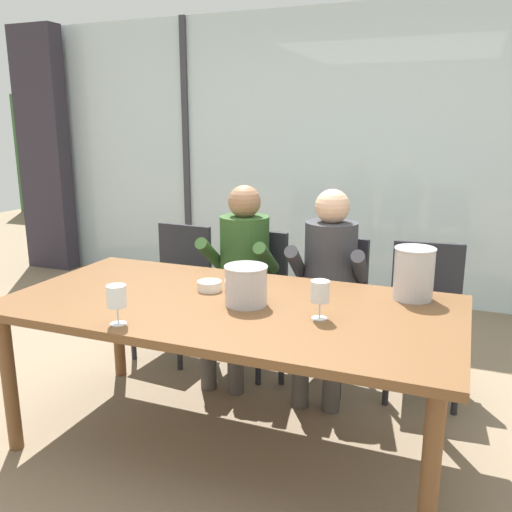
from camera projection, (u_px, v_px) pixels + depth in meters
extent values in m
plane|color=#847056|center=(291.00, 364.00, 3.69)|extent=(14.00, 14.00, 0.00)
cube|color=silver|center=(350.00, 157.00, 4.88)|extent=(7.38, 0.03, 2.60)
cube|color=#38383D|center=(187.00, 154.00, 5.46)|extent=(0.06, 0.06, 2.60)
cube|color=#386633|center=(402.00, 159.00, 8.48)|extent=(13.38, 2.40, 2.11)
cube|color=#332D38|center=(44.00, 151.00, 5.91)|extent=(0.56, 0.20, 2.60)
cube|color=brown|center=(229.00, 306.00, 2.61)|extent=(2.18, 1.09, 0.04)
cylinder|color=brown|center=(9.00, 383.00, 2.65)|extent=(0.07, 0.07, 0.72)
cylinder|color=brown|center=(430.00, 477.00, 1.95)|extent=(0.07, 0.07, 0.72)
cylinder|color=brown|center=(118.00, 322.00, 3.46)|extent=(0.07, 0.07, 0.72)
cylinder|color=brown|center=(444.00, 374.00, 2.75)|extent=(0.07, 0.07, 0.72)
cube|color=#232328|center=(170.00, 291.00, 3.75)|extent=(0.47, 0.47, 0.03)
cube|color=#232328|center=(185.00, 254.00, 3.87)|extent=(0.42, 0.06, 0.42)
cylinder|color=#232328|center=(133.00, 328.00, 3.72)|extent=(0.04, 0.04, 0.45)
cylinder|color=#232328|center=(179.00, 337.00, 3.56)|extent=(0.04, 0.04, 0.45)
cylinder|color=#232328|center=(165.00, 311.00, 4.05)|extent=(0.04, 0.04, 0.45)
cylinder|color=#232328|center=(208.00, 319.00, 3.89)|extent=(0.04, 0.04, 0.45)
cube|color=#232328|center=(245.00, 300.00, 3.55)|extent=(0.48, 0.48, 0.03)
cube|color=#232328|center=(259.00, 261.00, 3.67)|extent=(0.42, 0.07, 0.42)
cylinder|color=#232328|center=(206.00, 340.00, 3.52)|extent=(0.04, 0.04, 0.45)
cylinder|color=#232328|center=(258.00, 350.00, 3.36)|extent=(0.04, 0.04, 0.45)
cylinder|color=#232328|center=(234.00, 321.00, 3.85)|extent=(0.04, 0.04, 0.45)
cylinder|color=#232328|center=(283.00, 330.00, 3.69)|extent=(0.04, 0.04, 0.45)
cube|color=#232328|center=(323.00, 310.00, 3.37)|extent=(0.50, 0.50, 0.03)
cube|color=#232328|center=(336.00, 268.00, 3.48)|extent=(0.42, 0.10, 0.42)
cylinder|color=#232328|center=(281.00, 350.00, 3.36)|extent=(0.04, 0.04, 0.45)
cylinder|color=#232328|center=(339.00, 364.00, 3.17)|extent=(0.04, 0.04, 0.45)
cylinder|color=#232328|center=(307.00, 331.00, 3.68)|extent=(0.04, 0.04, 0.45)
cylinder|color=#232328|center=(361.00, 342.00, 3.49)|extent=(0.04, 0.04, 0.45)
cube|color=#232328|center=(425.00, 321.00, 3.17)|extent=(0.48, 0.48, 0.03)
cube|color=#232328|center=(427.00, 276.00, 3.31)|extent=(0.42, 0.07, 0.42)
cylinder|color=#232328|center=(387.00, 368.00, 3.11)|extent=(0.04, 0.04, 0.45)
cylinder|color=#232328|center=(457.00, 377.00, 3.00)|extent=(0.04, 0.04, 0.45)
cylinder|color=#232328|center=(391.00, 343.00, 3.46)|extent=(0.04, 0.04, 0.45)
cylinder|color=#232328|center=(454.00, 350.00, 3.35)|extent=(0.04, 0.04, 0.45)
cylinder|color=#2D5123|center=(245.00, 256.00, 3.52)|extent=(0.33, 0.33, 0.52)
sphere|color=#936B4C|center=(244.00, 202.00, 3.43)|extent=(0.21, 0.21, 0.21)
cube|color=#47423D|center=(221.00, 301.00, 3.43)|extent=(0.14, 0.40, 0.13)
cube|color=#47423D|center=(247.00, 305.00, 3.37)|extent=(0.14, 0.40, 0.13)
cylinder|color=#47423D|center=(208.00, 352.00, 3.31)|extent=(0.10, 0.10, 0.48)
cylinder|color=#47423D|center=(236.00, 356.00, 3.25)|extent=(0.10, 0.10, 0.48)
cylinder|color=#2D5123|center=(210.00, 254.00, 3.46)|extent=(0.09, 0.33, 0.26)
cylinder|color=#2D5123|center=(267.00, 258.00, 3.34)|extent=(0.09, 0.33, 0.26)
cylinder|color=#38383D|center=(330.00, 264.00, 3.31)|extent=(0.35, 0.35, 0.52)
sphere|color=#DBAD89|center=(332.00, 207.00, 3.23)|extent=(0.21, 0.21, 0.21)
cube|color=#47423D|center=(309.00, 313.00, 3.22)|extent=(0.16, 0.41, 0.13)
cube|color=#47423D|center=(339.00, 316.00, 3.17)|extent=(0.16, 0.41, 0.13)
cylinder|color=#47423D|center=(300.00, 367.00, 3.09)|extent=(0.10, 0.10, 0.48)
cylinder|color=#47423D|center=(332.00, 371.00, 3.04)|extent=(0.10, 0.10, 0.48)
cylinder|color=#38383D|center=(296.00, 262.00, 3.25)|extent=(0.11, 0.33, 0.26)
cylinder|color=#38383D|center=(360.00, 267.00, 3.14)|extent=(0.11, 0.33, 0.26)
cylinder|color=#B7B7BC|center=(414.00, 274.00, 2.63)|extent=(0.19, 0.19, 0.25)
torus|color=silver|center=(416.00, 249.00, 2.60)|extent=(0.20, 0.20, 0.01)
cylinder|color=#B7B7BC|center=(246.00, 286.00, 2.55)|extent=(0.20, 0.20, 0.19)
torus|color=silver|center=(246.00, 267.00, 2.53)|extent=(0.21, 0.21, 0.01)
cylinder|color=silver|center=(209.00, 286.00, 2.78)|extent=(0.13, 0.13, 0.05)
cylinder|color=silver|center=(118.00, 324.00, 2.32)|extent=(0.07, 0.07, 0.00)
cylinder|color=silver|center=(118.00, 315.00, 2.31)|extent=(0.01, 0.01, 0.07)
cylinder|color=silver|center=(117.00, 296.00, 2.29)|extent=(0.08, 0.08, 0.09)
cylinder|color=maroon|center=(117.00, 302.00, 2.30)|extent=(0.07, 0.07, 0.04)
cylinder|color=silver|center=(319.00, 318.00, 2.39)|extent=(0.07, 0.07, 0.00)
cylinder|color=silver|center=(320.00, 310.00, 2.38)|extent=(0.01, 0.01, 0.07)
cylinder|color=silver|center=(320.00, 291.00, 2.36)|extent=(0.08, 0.08, 0.09)
cylinder|color=#E0D184|center=(320.00, 297.00, 2.36)|extent=(0.07, 0.07, 0.04)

